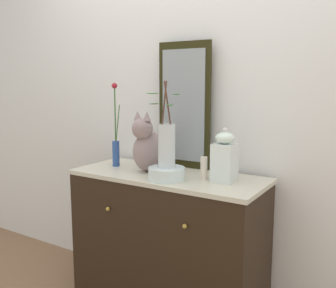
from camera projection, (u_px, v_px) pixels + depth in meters
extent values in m
cube|color=white|center=(194.00, 98.00, 2.46)|extent=(4.40, 0.08, 2.60)
cube|color=black|center=(168.00, 245.00, 2.34)|extent=(1.14, 0.47, 0.84)
cube|color=beige|center=(168.00, 176.00, 2.27)|extent=(1.16, 0.48, 0.02)
sphere|color=#B79338|center=(108.00, 209.00, 2.22)|extent=(0.02, 0.02, 0.02)
sphere|color=#B79338|center=(185.00, 226.00, 1.95)|extent=(0.02, 0.02, 0.02)
cube|color=black|center=(184.00, 106.00, 2.40)|extent=(0.36, 0.03, 0.79)
cube|color=gray|center=(183.00, 106.00, 2.39)|extent=(0.30, 0.01, 0.69)
ellipsoid|color=gray|center=(149.00, 151.00, 2.33)|extent=(0.18, 0.24, 0.24)
sphere|color=gray|center=(142.00, 129.00, 2.26)|extent=(0.13, 0.13, 0.13)
cone|color=gray|center=(147.00, 116.00, 2.23)|extent=(0.05, 0.05, 0.06)
cone|color=gray|center=(138.00, 116.00, 2.26)|extent=(0.05, 0.05, 0.06)
cylinder|color=gray|center=(168.00, 162.00, 2.52)|extent=(0.04, 0.18, 0.03)
cylinder|color=#2C4D95|center=(116.00, 154.00, 2.47)|extent=(0.05, 0.05, 0.16)
cylinder|color=#31612A|center=(115.00, 115.00, 2.43)|extent=(0.01, 0.01, 0.33)
sphere|color=maroon|center=(114.00, 86.00, 2.40)|extent=(0.04, 0.04, 0.04)
cylinder|color=#3A612F|center=(118.00, 123.00, 2.43)|extent=(0.04, 0.01, 0.23)
cylinder|color=white|center=(167.00, 174.00, 2.13)|extent=(0.20, 0.20, 0.07)
cylinder|color=silver|center=(167.00, 146.00, 2.10)|extent=(0.10, 0.10, 0.24)
cylinder|color=brown|center=(169.00, 112.00, 2.06)|extent=(0.03, 0.06, 0.33)
ellipsoid|color=#336728|center=(170.00, 105.00, 2.01)|extent=(0.08, 0.07, 0.01)
ellipsoid|color=#2B5E29|center=(177.00, 94.00, 2.00)|extent=(0.04, 0.07, 0.01)
cylinder|color=#4E3528|center=(163.00, 111.00, 2.08)|extent=(0.02, 0.08, 0.33)
ellipsoid|color=#38602E|center=(154.00, 104.00, 2.08)|extent=(0.05, 0.08, 0.01)
ellipsoid|color=#2F6528|center=(153.00, 93.00, 2.07)|extent=(0.08, 0.07, 0.01)
cube|color=white|center=(224.00, 163.00, 2.08)|extent=(0.12, 0.12, 0.21)
ellipsoid|color=white|center=(225.00, 138.00, 2.06)|extent=(0.11, 0.11, 0.06)
sphere|color=white|center=(225.00, 130.00, 2.05)|extent=(0.02, 0.02, 0.02)
cylinder|color=silver|center=(204.00, 168.00, 2.13)|extent=(0.04, 0.04, 0.13)
cylinder|color=black|center=(204.00, 156.00, 2.12)|extent=(0.00, 0.00, 0.01)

